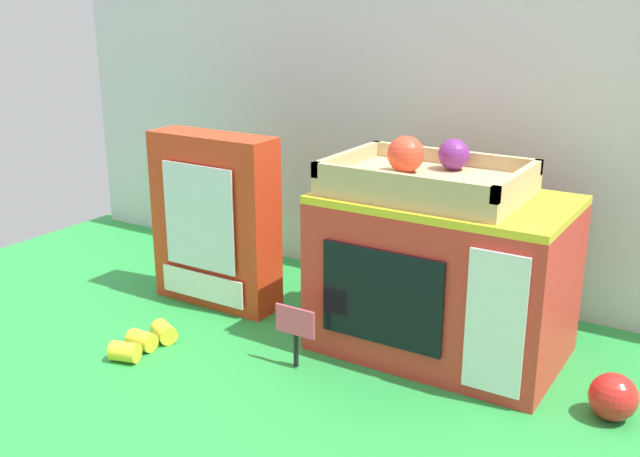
{
  "coord_description": "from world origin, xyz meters",
  "views": [
    {
      "loc": [
        0.63,
        -1.01,
        0.56
      ],
      "look_at": [
        -0.01,
        0.02,
        0.18
      ],
      "focal_mm": 41.54,
      "sensor_mm": 36.0,
      "label": 1
    }
  ],
  "objects": [
    {
      "name": "ground_plane",
      "position": [
        0.0,
        0.0,
        0.0
      ],
      "size": [
        1.7,
        1.7,
        0.0
      ],
      "primitive_type": "plane",
      "color": "green",
      "rests_on": "ground"
    },
    {
      "name": "display_back_panel",
      "position": [
        0.0,
        0.29,
        0.28
      ],
      "size": [
        1.61,
        0.03,
        0.55
      ],
      "primitive_type": "cube",
      "color": "silver",
      "rests_on": "ground"
    },
    {
      "name": "toy_microwave",
      "position": [
        0.21,
        0.03,
        0.13
      ],
      "size": [
        0.38,
        0.25,
        0.26
      ],
      "color": "red",
      "rests_on": "ground"
    },
    {
      "name": "food_groups_crate",
      "position": [
        0.18,
        0.03,
        0.28
      ],
      "size": [
        0.3,
        0.21,
        0.09
      ],
      "color": "tan",
      "rests_on": "toy_microwave"
    },
    {
      "name": "cookie_set_box",
      "position": [
        -0.23,
        -0.01,
        0.16
      ],
      "size": [
        0.25,
        0.08,
        0.32
      ],
      "color": "red",
      "rests_on": "ground"
    },
    {
      "name": "price_sign",
      "position": [
        0.04,
        -0.14,
        0.07
      ],
      "size": [
        0.07,
        0.01,
        0.1
      ],
      "color": "black",
      "rests_on": "ground"
    },
    {
      "name": "loose_toy_banana",
      "position": [
        -0.2,
        -0.23,
        0.02
      ],
      "size": [
        0.06,
        0.13,
        0.03
      ],
      "color": "yellow",
      "rests_on": "ground"
    },
    {
      "name": "loose_toy_apple",
      "position": [
        0.5,
        -0.04,
        0.03
      ],
      "size": [
        0.07,
        0.07,
        0.07
      ],
      "primitive_type": "sphere",
      "color": "red",
      "rests_on": "ground"
    }
  ]
}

